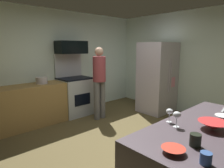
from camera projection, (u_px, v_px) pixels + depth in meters
ground_plane at (122, 145)px, 3.49m from camera, size 5.20×4.80×0.02m
wall_back at (56, 63)px, 4.94m from camera, size 5.20×0.12×2.60m
wall_right at (194, 63)px, 4.94m from camera, size 0.12×4.80×2.60m
lower_cabinet_run at (28, 106)px, 4.24m from camera, size 2.40×0.60×0.90m
oven_range at (75, 94)px, 5.01m from camera, size 0.76×0.65×1.54m
microwave at (71, 47)px, 4.85m from camera, size 0.74×0.38×0.31m
refrigerator at (157, 78)px, 5.19m from camera, size 0.88×0.76×1.82m
person_cook at (99, 79)px, 4.61m from camera, size 0.31×0.30×1.70m
counter_island at (203, 165)px, 2.12m from camera, size 1.85×0.80×0.90m
mixing_bowl_large at (213, 125)px, 1.93m from camera, size 0.29×0.29×0.08m
mixing_bowl_small at (173, 150)px, 1.51m from camera, size 0.19×0.19×0.04m
mixing_bowl_prep at (223, 118)px, 2.19m from camera, size 0.17×0.17×0.05m
wine_glass_near at (169, 112)px, 2.11m from camera, size 0.07×0.07×0.15m
wine_glass_mid at (177, 115)px, 1.97m from camera, size 0.08×0.08×0.17m
mug_coffee at (195, 140)px, 1.60m from camera, size 0.09×0.09×0.10m
mug_tea at (206, 158)px, 1.36m from camera, size 0.08×0.08×0.09m
knife_chef at (224, 110)px, 2.54m from camera, size 0.26×0.06×0.01m
stock_pot at (42, 80)px, 4.36m from camera, size 0.25×0.25×0.15m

